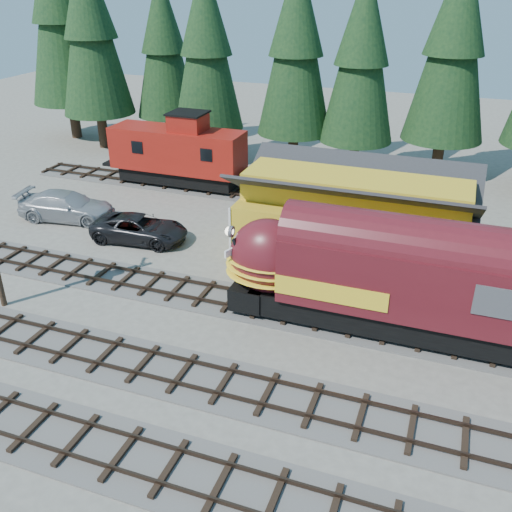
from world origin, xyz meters
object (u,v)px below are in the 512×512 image
(caboose, at_px, (178,153))
(pickup_truck_a, at_px, (140,229))
(locomotive, at_px, (390,283))
(depot, at_px, (354,210))
(pickup_truck_b, at_px, (67,206))

(caboose, relative_size, pickup_truck_a, 1.73)
(locomotive, height_order, caboose, caboose)
(depot, relative_size, pickup_truck_a, 2.24)
(pickup_truck_b, bearing_deg, locomotive, -114.07)
(locomotive, xyz_separation_m, pickup_truck_a, (-15.23, 4.57, -1.71))
(locomotive, xyz_separation_m, caboose, (-17.36, 14.00, 0.05))
(pickup_truck_b, bearing_deg, pickup_truck_a, -110.42)
(depot, distance_m, caboose, 16.26)
(locomotive, relative_size, pickup_truck_a, 2.76)
(caboose, bearing_deg, depot, -27.49)
(caboose, xyz_separation_m, pickup_truck_b, (-3.96, -8.18, -1.65))
(caboose, bearing_deg, pickup_truck_a, -77.28)
(depot, height_order, caboose, caboose)
(caboose, bearing_deg, pickup_truck_b, -115.84)
(pickup_truck_a, distance_m, pickup_truck_b, 6.22)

